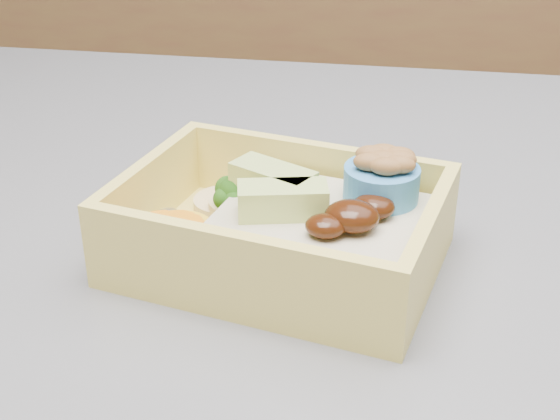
# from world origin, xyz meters

# --- Properties ---
(bento_box) EXTENTS (0.22, 0.18, 0.07)m
(bento_box) POSITION_xyz_m (-0.05, -0.09, 0.94)
(bento_box) COLOR #ECD461
(bento_box) RESTS_ON island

